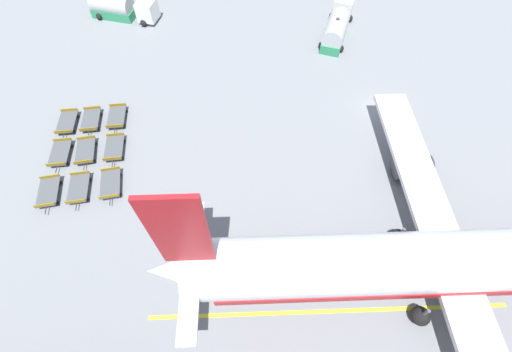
{
  "coord_description": "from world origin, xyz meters",
  "views": [
    {
      "loc": [
        26.67,
        -13.16,
        26.84
      ],
      "look_at": [
        10.34,
        -13.31,
        2.67
      ],
      "focal_mm": 24.0,
      "sensor_mm": 36.0,
      "label": 1
    }
  ],
  "objects_px": {
    "baggage_dolly_row_near_col_c": "(49,192)",
    "baggage_dolly_row_mid_a_col_b": "(86,151)",
    "fuel_tanker_secondary": "(120,8)",
    "baggage_dolly_row_mid_b_col_c": "(111,184)",
    "airplane": "(471,261)",
    "baggage_dolly_row_near_col_a": "(67,122)",
    "baggage_dolly_row_mid_a_col_a": "(91,120)",
    "baggage_dolly_row_mid_b_col_a": "(117,117)",
    "fuel_tanker_primary": "(337,27)",
    "baggage_dolly_row_mid_a_col_c": "(79,188)",
    "baggage_dolly_row_mid_b_col_b": "(114,148)",
    "baggage_dolly_row_near_col_b": "(60,153)"
  },
  "relations": [
    {
      "from": "baggage_dolly_row_near_col_c",
      "to": "baggage_dolly_row_mid_a_col_b",
      "type": "bearing_deg",
      "value": 157.11
    },
    {
      "from": "fuel_tanker_secondary",
      "to": "baggage_dolly_row_mid_b_col_c",
      "type": "height_order",
      "value": "fuel_tanker_secondary"
    },
    {
      "from": "airplane",
      "to": "baggage_dolly_row_near_col_a",
      "type": "xyz_separation_m",
      "value": [
        -15.61,
        -35.2,
        -2.7
      ]
    },
    {
      "from": "airplane",
      "to": "baggage_dolly_row_mid_a_col_a",
      "type": "xyz_separation_m",
      "value": [
        -15.96,
        -32.82,
        -2.7
      ]
    },
    {
      "from": "baggage_dolly_row_mid_b_col_a",
      "to": "baggage_dolly_row_mid_b_col_c",
      "type": "bearing_deg",
      "value": 9.67
    },
    {
      "from": "fuel_tanker_secondary",
      "to": "airplane",
      "type": "bearing_deg",
      "value": 43.71
    },
    {
      "from": "fuel_tanker_primary",
      "to": "baggage_dolly_row_mid_b_col_c",
      "type": "height_order",
      "value": "fuel_tanker_primary"
    },
    {
      "from": "baggage_dolly_row_mid_a_col_a",
      "to": "baggage_dolly_row_mid_b_col_c",
      "type": "height_order",
      "value": "same"
    },
    {
      "from": "baggage_dolly_row_mid_b_col_a",
      "to": "baggage_dolly_row_mid_a_col_a",
      "type": "bearing_deg",
      "value": -80.17
    },
    {
      "from": "fuel_tanker_secondary",
      "to": "baggage_dolly_row_mid_b_col_a",
      "type": "xyz_separation_m",
      "value": [
        19.23,
        3.86,
        -0.9
      ]
    },
    {
      "from": "baggage_dolly_row_mid_a_col_c",
      "to": "baggage_dolly_row_mid_b_col_c",
      "type": "height_order",
      "value": "same"
    },
    {
      "from": "baggage_dolly_row_near_col_c",
      "to": "baggage_dolly_row_mid_a_col_b",
      "type": "relative_size",
      "value": 1.0
    },
    {
      "from": "baggage_dolly_row_mid_a_col_a",
      "to": "baggage_dolly_row_mid_b_col_b",
      "type": "xyz_separation_m",
      "value": [
        3.72,
        3.36,
        0.0
      ]
    },
    {
      "from": "fuel_tanker_primary",
      "to": "baggage_dolly_row_near_col_b",
      "type": "distance_m",
      "value": 35.39
    },
    {
      "from": "baggage_dolly_row_near_col_a",
      "to": "baggage_dolly_row_mid_a_col_c",
      "type": "xyz_separation_m",
      "value": [
        8.09,
        3.64,
        0.0
      ]
    },
    {
      "from": "fuel_tanker_primary",
      "to": "baggage_dolly_row_mid_a_col_c",
      "type": "relative_size",
      "value": 2.54
    },
    {
      "from": "baggage_dolly_row_mid_a_col_b",
      "to": "baggage_dolly_row_mid_b_col_a",
      "type": "xyz_separation_m",
      "value": [
        -4.58,
        1.97,
        0.0
      ]
    },
    {
      "from": "baggage_dolly_row_near_col_b",
      "to": "fuel_tanker_secondary",
      "type": "bearing_deg",
      "value": 178.81
    },
    {
      "from": "baggage_dolly_row_mid_a_col_c",
      "to": "fuel_tanker_primary",
      "type": "bearing_deg",
      "value": 132.39
    },
    {
      "from": "baggage_dolly_row_near_col_a",
      "to": "baggage_dolly_row_mid_b_col_a",
      "type": "bearing_deg",
      "value": 99.11
    },
    {
      "from": "baggage_dolly_row_near_col_b",
      "to": "baggage_dolly_row_mid_a_col_c",
      "type": "xyz_separation_m",
      "value": [
        4.0,
        3.02,
        0.0
      ]
    },
    {
      "from": "fuel_tanker_primary",
      "to": "baggage_dolly_row_mid_b_col_c",
      "type": "xyz_separation_m",
      "value": [
        23.42,
        -23.44,
        -0.92
      ]
    },
    {
      "from": "airplane",
      "to": "baggage_dolly_row_mid_a_col_c",
      "type": "distance_m",
      "value": 32.56
    },
    {
      "from": "fuel_tanker_secondary",
      "to": "baggage_dolly_row_mid_a_col_a",
      "type": "distance_m",
      "value": 19.74
    },
    {
      "from": "fuel_tanker_secondary",
      "to": "baggage_dolly_row_mid_a_col_b",
      "type": "xyz_separation_m",
      "value": [
        23.82,
        1.89,
        -0.9
      ]
    },
    {
      "from": "fuel_tanker_secondary",
      "to": "baggage_dolly_row_mid_a_col_c",
      "type": "distance_m",
      "value": 28.25
    },
    {
      "from": "airplane",
      "to": "baggage_dolly_row_mid_a_col_b",
      "type": "height_order",
      "value": "airplane"
    },
    {
      "from": "fuel_tanker_secondary",
      "to": "baggage_dolly_row_mid_a_col_c",
      "type": "height_order",
      "value": "fuel_tanker_secondary"
    },
    {
      "from": "fuel_tanker_primary",
      "to": "baggage_dolly_row_mid_a_col_c",
      "type": "height_order",
      "value": "fuel_tanker_primary"
    },
    {
      "from": "baggage_dolly_row_mid_b_col_b",
      "to": "baggage_dolly_row_mid_b_col_c",
      "type": "relative_size",
      "value": 1.0
    },
    {
      "from": "baggage_dolly_row_mid_a_col_b",
      "to": "airplane",
      "type": "bearing_deg",
      "value": 69.83
    },
    {
      "from": "fuel_tanker_primary",
      "to": "fuel_tanker_secondary",
      "type": "xyz_separation_m",
      "value": [
        -4.19,
        -28.73,
        -0.02
      ]
    },
    {
      "from": "baggage_dolly_row_mid_b_col_a",
      "to": "airplane",
      "type": "bearing_deg",
      "value": 61.49
    },
    {
      "from": "baggage_dolly_row_near_col_b",
      "to": "baggage_dolly_row_mid_a_col_c",
      "type": "relative_size",
      "value": 1.0
    },
    {
      "from": "baggage_dolly_row_near_col_b",
      "to": "baggage_dolly_row_mid_b_col_b",
      "type": "xyz_separation_m",
      "value": [
        -0.72,
        5.12,
        0.0
      ]
    },
    {
      "from": "fuel_tanker_secondary",
      "to": "baggage_dolly_row_near_col_c",
      "type": "height_order",
      "value": "fuel_tanker_secondary"
    },
    {
      "from": "baggage_dolly_row_mid_a_col_a",
      "to": "baggage_dolly_row_mid_b_col_c",
      "type": "distance_m",
      "value": 8.88
    },
    {
      "from": "baggage_dolly_row_mid_b_col_a",
      "to": "baggage_dolly_row_near_col_c",
      "type": "bearing_deg",
      "value": -23.08
    },
    {
      "from": "fuel_tanker_primary",
      "to": "baggage_dolly_row_mid_b_col_b",
      "type": "distance_m",
      "value": 30.85
    },
    {
      "from": "fuel_tanker_primary",
      "to": "baggage_dolly_row_near_col_c",
      "type": "relative_size",
      "value": 2.54
    },
    {
      "from": "baggage_dolly_row_near_col_c",
      "to": "baggage_dolly_row_mid_b_col_a",
      "type": "relative_size",
      "value": 1.01
    },
    {
      "from": "baggage_dolly_row_near_col_a",
      "to": "baggage_dolly_row_mid_a_col_b",
      "type": "bearing_deg",
      "value": 38.51
    },
    {
      "from": "baggage_dolly_row_near_col_a",
      "to": "baggage_dolly_row_mid_a_col_b",
      "type": "xyz_separation_m",
      "value": [
        3.78,
        3.01,
        0.0
      ]
    },
    {
      "from": "fuel_tanker_primary",
      "to": "baggage_dolly_row_mid_b_col_a",
      "type": "xyz_separation_m",
      "value": [
        15.05,
        -24.87,
        -0.92
      ]
    },
    {
      "from": "airplane",
      "to": "baggage_dolly_row_near_col_b",
      "type": "xyz_separation_m",
      "value": [
        -11.53,
        -34.58,
        -2.7
      ]
    },
    {
      "from": "baggage_dolly_row_mid_b_col_b",
      "to": "baggage_dolly_row_near_col_b",
      "type": "bearing_deg",
      "value": -82.03
    },
    {
      "from": "baggage_dolly_row_near_col_b",
      "to": "baggage_dolly_row_mid_a_col_b",
      "type": "relative_size",
      "value": 0.99
    },
    {
      "from": "baggage_dolly_row_near_col_b",
      "to": "airplane",
      "type": "bearing_deg",
      "value": 71.56
    },
    {
      "from": "fuel_tanker_primary",
      "to": "baggage_dolly_row_near_col_b",
      "type": "bearing_deg",
      "value": -55.72
    },
    {
      "from": "baggage_dolly_row_mid_a_col_c",
      "to": "baggage_dolly_row_mid_a_col_b",
      "type": "bearing_deg",
      "value": -171.7
    }
  ]
}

